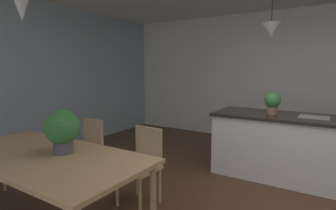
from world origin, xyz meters
TOP-DOWN VIEW (x-y plane):
  - wall_back_kitchen at (0.00, 3.26)m, footprint 10.00×0.12m
  - window_wall_left_glazing at (-4.06, 0.00)m, footprint 0.06×8.40m
  - dining_table at (-1.88, -1.18)m, footprint 2.06×0.99m
  - chair_far_left at (-2.34, -0.31)m, footprint 0.43×0.43m
  - chair_far_right at (-1.42, -0.31)m, footprint 0.42×0.42m
  - kitchen_island at (0.03, 1.33)m, footprint 2.32×0.84m
  - pendant_over_table at (-1.88, -1.30)m, footprint 0.16×0.16m
  - pendant_over_island_main at (-0.42, 1.33)m, footprint 0.26×0.26m
  - potted_plant_on_island at (-0.35, 1.33)m, footprint 0.22×0.22m
  - potted_plant_on_table at (-1.76, -1.07)m, footprint 0.33×0.33m

SIDE VIEW (x-z plane):
  - kitchen_island at x=0.03m, z-range 0.01..0.92m
  - chair_far_left at x=-2.34m, z-range 0.04..0.91m
  - chair_far_right at x=-1.42m, z-range 0.04..0.91m
  - dining_table at x=-1.88m, z-range 0.31..1.05m
  - potted_plant_on_table at x=-1.76m, z-range 0.77..1.19m
  - potted_plant_on_island at x=-0.35m, z-range 0.92..1.22m
  - wall_back_kitchen at x=0.00m, z-range 0.00..2.70m
  - window_wall_left_glazing at x=-4.06m, z-range 0.00..2.70m
  - pendant_over_table at x=-1.88m, z-range 1.68..2.45m
  - pendant_over_island_main at x=-0.42m, z-range 1.69..2.43m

